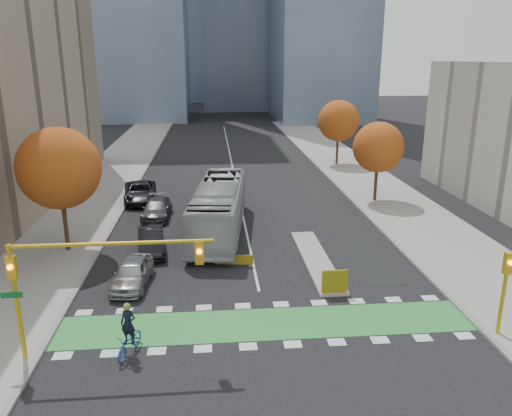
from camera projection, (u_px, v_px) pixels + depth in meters
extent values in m
plane|color=black|center=(269.00, 341.00, 22.56)|extent=(300.00, 300.00, 0.00)
cube|color=gray|center=(76.00, 215.00, 40.46)|extent=(7.00, 120.00, 0.15)
cube|color=gray|center=(399.00, 206.00, 42.77)|extent=(7.00, 120.00, 0.15)
cube|color=gray|center=(120.00, 214.00, 40.76)|extent=(0.30, 120.00, 0.16)
cube|color=gray|center=(359.00, 207.00, 42.47)|extent=(0.30, 120.00, 0.16)
cube|color=#2E8E3B|center=(266.00, 324.00, 23.99)|extent=(20.00, 3.00, 0.01)
cube|color=silver|center=(232.00, 163.00, 60.72)|extent=(0.15, 70.00, 0.01)
cube|color=black|center=(308.00, 181.00, 51.82)|extent=(2.50, 50.00, 0.01)
cube|color=gray|center=(316.00, 259.00, 31.47)|extent=(1.60, 10.00, 0.16)
cube|color=yellow|center=(335.00, 282.00, 26.68)|extent=(1.40, 0.12, 1.30)
cylinder|color=#332114|center=(64.00, 214.00, 32.23)|extent=(0.28, 0.28, 5.25)
sphere|color=#954412|center=(59.00, 168.00, 31.36)|extent=(5.20, 5.20, 5.20)
cylinder|color=#332114|center=(376.00, 177.00, 43.92)|extent=(0.28, 0.28, 4.55)
sphere|color=#954412|center=(378.00, 147.00, 43.17)|extent=(4.40, 4.40, 4.40)
cylinder|color=#332114|center=(337.00, 145.00, 59.17)|extent=(0.28, 0.28, 4.90)
sphere|color=#954412|center=(338.00, 121.00, 58.37)|extent=(4.80, 4.80, 4.80)
cylinder|color=#BF9914|center=(17.00, 304.00, 20.44)|extent=(0.20, 0.20, 5.20)
cylinder|color=#BF9914|center=(112.00, 244.00, 20.06)|extent=(8.20, 0.16, 0.16)
cube|color=#BF9914|center=(12.00, 268.00, 19.98)|extent=(0.35, 0.28, 1.00)
sphere|color=orange|center=(10.00, 267.00, 19.78)|extent=(0.22, 0.22, 0.22)
cube|color=#BF9914|center=(199.00, 252.00, 20.50)|extent=(0.35, 0.28, 1.00)
sphere|color=orange|center=(199.00, 252.00, 20.30)|extent=(0.22, 0.22, 0.22)
cube|color=#0C5926|center=(12.00, 295.00, 19.88)|extent=(0.85, 0.04, 0.25)
cylinder|color=#BF9914|center=(503.00, 296.00, 22.41)|extent=(0.18, 0.18, 4.00)
cube|color=#BF9914|center=(508.00, 263.00, 21.95)|extent=(0.35, 0.28, 1.00)
sphere|color=orange|center=(511.00, 263.00, 21.75)|extent=(0.22, 0.22, 0.22)
imported|color=#22419F|center=(130.00, 343.00, 21.40)|extent=(1.34, 2.21, 1.10)
imported|color=black|center=(128.00, 323.00, 21.14)|extent=(0.78, 0.64, 1.86)
sphere|color=#597F2D|center=(127.00, 307.00, 20.91)|extent=(0.32, 0.32, 0.32)
imported|color=#ACB2B4|center=(219.00, 208.00, 36.13)|extent=(4.69, 13.69, 3.74)
imported|color=#9B9CA0|center=(132.00, 273.00, 27.83)|extent=(2.21, 4.62, 1.53)
imported|color=black|center=(151.00, 241.00, 32.64)|extent=(2.25, 4.83, 1.53)
imported|color=#444549|center=(157.00, 209.00, 39.78)|extent=(2.25, 5.15, 1.47)
imported|color=black|center=(140.00, 192.00, 44.35)|extent=(3.60, 6.44, 1.70)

